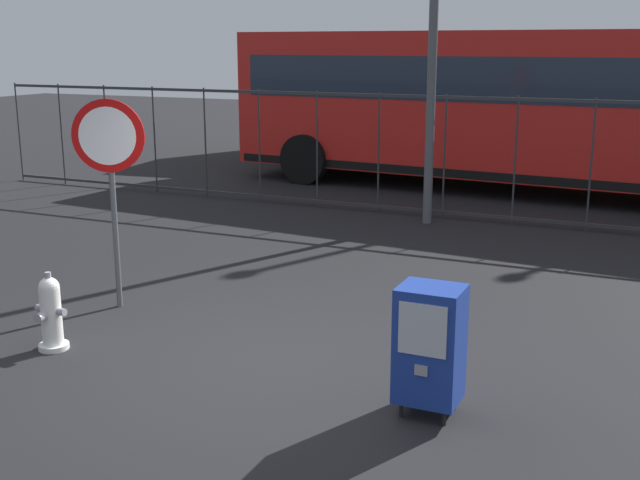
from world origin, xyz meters
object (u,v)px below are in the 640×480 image
Objects in this scene: fire_hydrant at (51,313)px; newspaper_box_primary at (430,344)px; bus_far at (476,89)px; stop_sign at (110,160)px; bus_near at (504,101)px.

fire_hydrant is 3.59m from newspaper_box_primary.
stop_sign is at bearing -100.10° from bus_far.
fire_hydrant is 0.07× the size of bus_near.
bus_far is at bearing 86.66° from stop_sign.
fire_hydrant is 14.12m from bus_far.
newspaper_box_primary is 0.46× the size of stop_sign.
bus_far is at bearing 102.39° from newspaper_box_primary.
bus_near is at bearing 75.76° from stop_sign.
stop_sign is at bearing -99.85° from bus_near.
fire_hydrant is at bearing -79.85° from stop_sign.
bus_far reaches higher than newspaper_box_primary.
stop_sign is at bearing 100.15° from fire_hydrant.
stop_sign is (-0.22, 1.25, 1.25)m from fire_hydrant.
stop_sign is 0.21× the size of bus_near.
stop_sign is 0.21× the size of bus_far.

